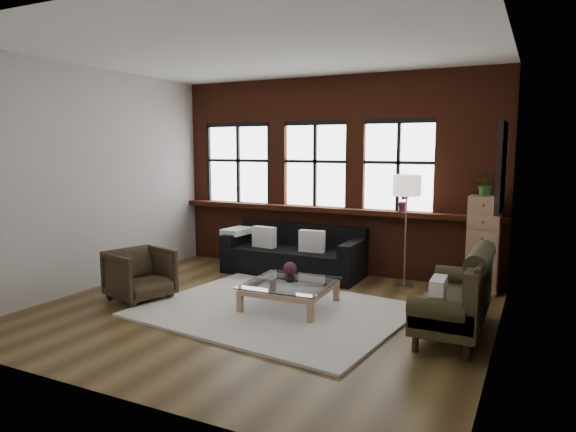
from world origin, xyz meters
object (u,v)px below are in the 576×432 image
at_px(dark_sofa, 293,250).
at_px(coffee_table, 290,296).
at_px(vintage_settee, 454,293).
at_px(armchair, 140,275).
at_px(drawer_chest, 483,244).
at_px(floor_lamp, 406,227).
at_px(vase, 290,277).

xyz_separation_m(dark_sofa, coffee_table, (0.74, -1.63, -0.24)).
xyz_separation_m(vintage_settee, armchair, (-4.00, -0.58, -0.11)).
distance_m(drawer_chest, floor_lamp, 1.10).
height_order(dark_sofa, armchair, dark_sofa).
bearing_deg(coffee_table, dark_sofa, 114.46).
relative_size(coffee_table, vase, 7.27).
bearing_deg(armchair, coffee_table, -58.21).
height_order(vintage_settee, coffee_table, vintage_settee).
bearing_deg(vase, floor_lamp, 57.37).
height_order(vase, drawer_chest, drawer_chest).
distance_m(vintage_settee, drawer_chest, 1.92).
height_order(armchair, drawer_chest, drawer_chest).
xyz_separation_m(dark_sofa, vintage_settee, (2.75, -1.60, 0.04)).
bearing_deg(drawer_chest, floor_lamp, -166.11).
bearing_deg(drawer_chest, dark_sofa, -173.96).
xyz_separation_m(vintage_settee, coffee_table, (-2.01, -0.02, -0.28)).
bearing_deg(coffee_table, armchair, -164.44).
xyz_separation_m(vintage_settee, drawer_chest, (0.11, 1.91, 0.24)).
distance_m(coffee_table, floor_lamp, 2.11).
bearing_deg(floor_lamp, armchair, -144.00).
xyz_separation_m(armchair, drawer_chest, (4.11, 2.48, 0.34)).
xyz_separation_m(armchair, coffee_table, (1.99, 0.55, -0.18)).
relative_size(vintage_settee, coffee_table, 1.60).
bearing_deg(vase, drawer_chest, 42.29).
height_order(coffee_table, vase, vase).
relative_size(vintage_settee, vase, 11.66).
relative_size(armchair, vase, 5.24).
bearing_deg(dark_sofa, floor_lamp, 1.35).
height_order(dark_sofa, vintage_settee, vintage_settee).
bearing_deg(dark_sofa, drawer_chest, 6.04).
distance_m(coffee_table, vase, 0.25).
bearing_deg(armchair, vintage_settee, -65.57).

